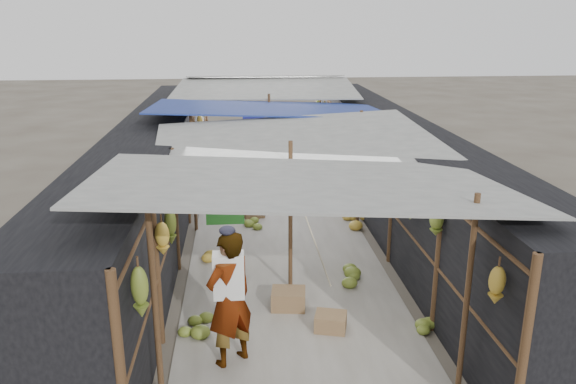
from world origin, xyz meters
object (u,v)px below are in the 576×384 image
object	(u,v)px
crate_near	(288,299)
shopper_blue	(241,171)
black_basin	(342,203)
vendor_elderly	(230,299)
vendor_seated	(302,181)

from	to	relation	value
crate_near	shopper_blue	distance (m)	6.17
black_basin	shopper_blue	distance (m)	2.78
vendor_elderly	shopper_blue	size ratio (longest dim) A/B	1.36
crate_near	shopper_blue	xyz separation A→B (m)	(-0.68, 6.10, 0.54)
crate_near	black_basin	xyz separation A→B (m)	(1.79, 4.98, -0.06)
black_basin	vendor_seated	bearing A→B (deg)	133.61
vendor_elderly	crate_near	bearing A→B (deg)	-159.48
vendor_elderly	vendor_seated	distance (m)	7.58
black_basin	vendor_elderly	xyz separation A→B (m)	(-2.70, -6.39, 0.85)
vendor_elderly	shopper_blue	xyz separation A→B (m)	(0.22, 7.51, -0.25)
shopper_blue	vendor_seated	bearing A→B (deg)	-12.68
black_basin	shopper_blue	size ratio (longest dim) A/B	0.47
crate_near	shopper_blue	world-z (taller)	shopper_blue
crate_near	vendor_elderly	distance (m)	1.85
black_basin	vendor_elderly	distance (m)	6.99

